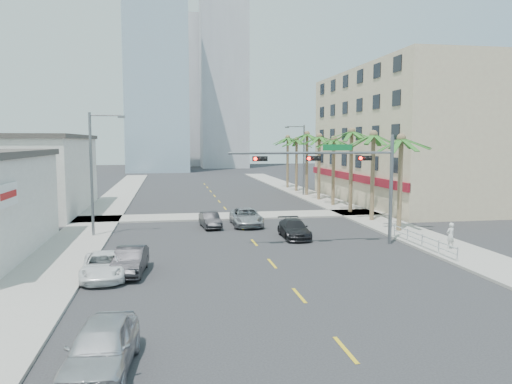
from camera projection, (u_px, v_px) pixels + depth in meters
ground at (289, 283)px, 24.50m from camera, size 260.00×260.00×0.00m
sidewalk_right at (363, 216)px, 46.16m from camera, size 4.00×120.00×0.15m
sidewalk_left at (94, 223)px, 42.03m from camera, size 4.00×120.00×0.15m
sidewalk_cross at (232, 216)px, 46.05m from camera, size 80.00×4.00×0.15m
building_right at (414, 137)px, 56.93m from camera, size 15.25×28.00×15.00m
building_left_far at (24, 176)px, 48.22m from camera, size 11.00×18.00×7.20m
tower_far_left at (157, 66)px, 113.79m from camera, size 14.00×14.00×48.00m
tower_far_right at (223, 53)px, 130.80m from camera, size 12.00×12.00×60.00m
tower_far_center at (177, 93)px, 144.35m from camera, size 16.00×16.00×42.00m
traffic_signal_mast at (346, 170)px, 32.78m from camera, size 11.12×0.54×7.20m
palm_tree_0 at (401, 140)px, 37.54m from camera, size 4.80×4.80×7.80m
palm_tree_1 at (374, 136)px, 42.60m from camera, size 4.80×4.80×8.16m
palm_tree_2 at (352, 133)px, 47.66m from camera, size 4.80×4.80×8.52m
palm_tree_3 at (334, 140)px, 52.83m from camera, size 4.80×4.80×7.80m
palm_tree_4 at (319, 137)px, 57.89m from camera, size 4.80×4.80×8.16m
palm_tree_5 at (307, 135)px, 62.95m from camera, size 4.80×4.80×8.52m
palm_tree_6 at (297, 140)px, 68.11m from camera, size 4.80×4.80×7.80m
palm_tree_7 at (288, 138)px, 73.17m from camera, size 4.80×4.80×8.16m
streetlight_left at (94, 168)px, 35.82m from camera, size 2.55×0.25×9.00m
streetlight_right at (302, 156)px, 63.12m from camera, size 2.55×0.25×9.00m
guardrail at (422, 239)px, 32.09m from camera, size 0.08×8.08×1.00m
car_parked_near at (102, 347)px, 14.97m from camera, size 2.24×4.79×1.59m
car_parked_mid at (130, 261)px, 26.15m from camera, size 1.83×4.35×1.40m
car_parked_far at (104, 266)px, 25.36m from camera, size 2.42×4.74×1.28m
car_lane_left at (210, 220)px, 40.20m from camera, size 1.69×3.90×1.25m
car_lane_center at (246, 217)px, 41.15m from camera, size 2.51×5.24×1.44m
car_lane_right at (294, 229)px, 35.97m from camera, size 1.97×4.58×1.31m
pedestrian at (450, 236)px, 31.66m from camera, size 0.69×0.55×1.67m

